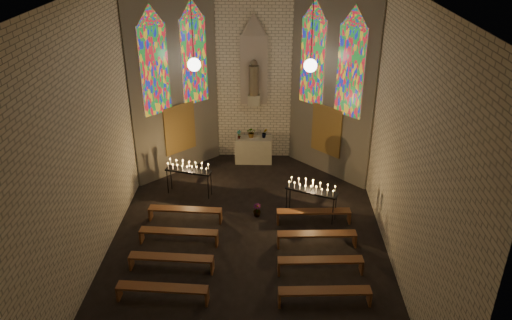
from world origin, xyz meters
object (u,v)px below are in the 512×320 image
(votive_stand_left, at_px, (188,168))
(votive_stand_right, at_px, (312,188))
(aisle_flower_pot, at_px, (257,210))
(altar, at_px, (254,150))

(votive_stand_left, xyz_separation_m, votive_stand_right, (4.03, -1.30, 0.04))
(votive_stand_right, bearing_deg, aisle_flower_pot, -156.38)
(votive_stand_left, bearing_deg, aisle_flower_pot, -16.03)
(aisle_flower_pot, relative_size, votive_stand_right, 0.26)
(altar, distance_m, votive_stand_left, 3.33)
(altar, relative_size, votive_stand_left, 0.87)
(altar, height_order, votive_stand_right, votive_stand_right)
(votive_stand_right, bearing_deg, altar, 139.68)
(aisle_flower_pot, bearing_deg, votive_stand_right, 0.60)
(altar, distance_m, aisle_flower_pot, 3.87)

